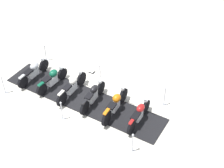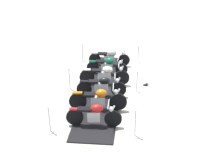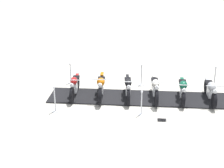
# 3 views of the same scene
# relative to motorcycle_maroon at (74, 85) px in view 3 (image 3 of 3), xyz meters

# --- Properties ---
(ground_plane) EXTENTS (80.00, 80.00, 0.00)m
(ground_plane) POSITION_rel_motorcycle_maroon_xyz_m (2.37, 1.71, -0.53)
(ground_plane) COLOR beige
(display_platform) EXTENTS (7.51, 5.98, 0.05)m
(display_platform) POSITION_rel_motorcycle_maroon_xyz_m (2.37, 1.71, -0.50)
(display_platform) COLOR black
(display_platform) RESTS_ON ground_plane
(motorcycle_maroon) EXTENTS (1.32, 1.73, 0.95)m
(motorcycle_maroon) POSITION_rel_motorcycle_maroon_xyz_m (0.00, 0.00, 0.00)
(motorcycle_maroon) COLOR black
(motorcycle_maroon) RESTS_ON display_platform
(motorcycle_copper) EXTENTS (1.55, 1.90, 1.04)m
(motorcycle_copper) POSITION_rel_motorcycle_maroon_xyz_m (0.96, 0.67, 0.01)
(motorcycle_copper) COLOR black
(motorcycle_copper) RESTS_ON display_platform
(motorcycle_black) EXTENTS (1.46, 1.74, 0.97)m
(motorcycle_black) POSITION_rel_motorcycle_maroon_xyz_m (1.92, 1.35, -0.01)
(motorcycle_black) COLOR black
(motorcycle_black) RESTS_ON display_platform
(motorcycle_cream) EXTENTS (1.51, 1.93, 1.02)m
(motorcycle_cream) POSITION_rel_motorcycle_maroon_xyz_m (2.87, 2.02, 0.01)
(motorcycle_cream) COLOR black
(motorcycle_cream) RESTS_ON display_platform
(motorcycle_forest) EXTENTS (1.21, 1.83, 0.89)m
(motorcycle_forest) POSITION_rel_motorcycle_maroon_xyz_m (3.82, 2.69, -0.02)
(motorcycle_forest) COLOR black
(motorcycle_forest) RESTS_ON display_platform
(motorcycle_chrome) EXTENTS (1.37, 1.85, 0.92)m
(motorcycle_chrome) POSITION_rel_motorcycle_maroon_xyz_m (4.78, 3.37, -0.01)
(motorcycle_chrome) COLOR black
(motorcycle_chrome) RESTS_ON display_platform
(stanchion_right_front) EXTENTS (0.34, 0.34, 1.09)m
(stanchion_right_front) POSITION_rel_motorcycle_maroon_xyz_m (0.46, -1.52, -0.19)
(stanchion_right_front) COLOR silver
(stanchion_right_front) RESTS_ON ground_plane
(stanchion_right_mid) EXTENTS (0.28, 0.28, 1.03)m
(stanchion_right_mid) POSITION_rel_motorcycle_maroon_xyz_m (3.26, 0.46, -0.16)
(stanchion_right_mid) COLOR silver
(stanchion_right_mid) RESTS_ON ground_plane
(stanchion_left_rear) EXTENTS (0.28, 0.28, 1.05)m
(stanchion_left_rear) POSITION_rel_motorcycle_maroon_xyz_m (4.28, 4.94, -0.15)
(stanchion_left_rear) COLOR silver
(stanchion_left_rear) RESTS_ON ground_plane
(stanchion_left_mid) EXTENTS (0.31, 0.31, 1.05)m
(stanchion_left_mid) POSITION_rel_motorcycle_maroon_xyz_m (1.49, 2.96, -0.17)
(stanchion_left_mid) COLOR silver
(stanchion_left_mid) RESTS_ON ground_plane
(stanchion_left_front) EXTENTS (0.29, 0.29, 1.03)m
(stanchion_left_front) POSITION_rel_motorcycle_maroon_xyz_m (-1.31, 0.99, -0.17)
(stanchion_left_front) COLOR silver
(stanchion_left_front) RESTS_ON ground_plane
(info_placard) EXTENTS (0.39, 0.36, 0.19)m
(info_placard) POSITION_rel_motorcycle_maroon_xyz_m (4.13, 0.59, -0.47)
(info_placard) COLOR #333338
(info_placard) RESTS_ON ground_plane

